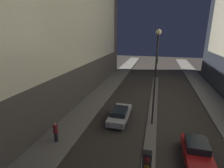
{
  "coord_description": "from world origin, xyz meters",
  "views": [
    {
      "loc": [
        0.1,
        -1.08,
        8.81
      ],
      "look_at": [
        -4.78,
        17.51,
        3.06
      ],
      "focal_mm": 28.0,
      "sensor_mm": 36.0,
      "label": 1
    }
  ],
  "objects": [
    {
      "name": "traffic_light_mid",
      "position": [
        0.0,
        27.81,
        3.56
      ],
      "size": [
        0.32,
        0.42,
        4.7
      ],
      "color": "black",
      "rests_on": "median_strip"
    },
    {
      "name": "street_lamp",
      "position": [
        0.0,
        14.79,
        5.96
      ],
      "size": [
        0.49,
        0.49,
        8.93
      ],
      "color": "black",
      "rests_on": "median_strip"
    },
    {
      "name": "pedestrian_on_left_sidewalk",
      "position": [
        -7.5,
        9.82,
        1.03
      ],
      "size": [
        0.4,
        0.4,
        1.68
      ],
      "color": "black",
      "rests_on": "sidewalk_left"
    },
    {
      "name": "median_strip",
      "position": [
        0.0,
        17.45,
        0.06
      ],
      "size": [
        0.95,
        32.9,
        0.12
      ],
      "color": "#66605B",
      "rests_on": "ground"
    },
    {
      "name": "car_right_lane",
      "position": [
        3.24,
        10.43,
        0.74
      ],
      "size": [
        1.72,
        4.06,
        1.44
      ],
      "color": "maroon",
      "rests_on": "ground"
    },
    {
      "name": "car_left_lane",
      "position": [
        -3.24,
        14.81,
        0.73
      ],
      "size": [
        1.74,
        4.6,
        1.41
      ],
      "color": "#B2B2B7",
      "rests_on": "ground"
    }
  ]
}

